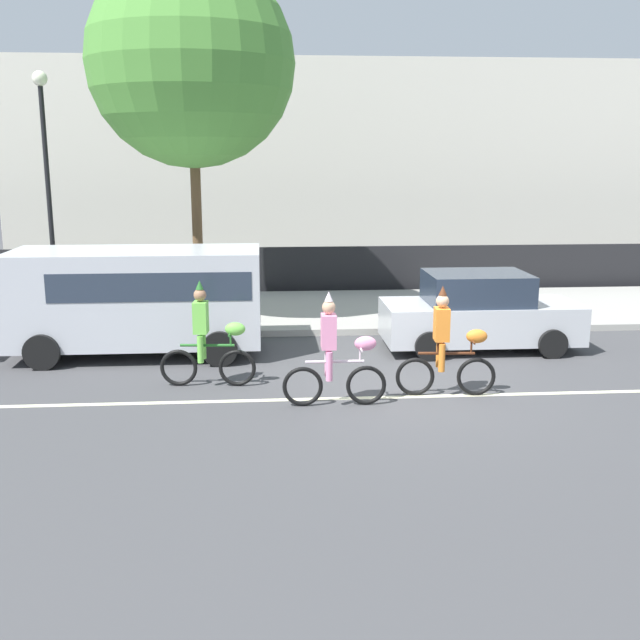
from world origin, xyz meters
The scene contains 13 objects.
ground_plane centered at (0.00, 0.00, 0.00)m, with size 80.00×80.00×0.00m, color #424244.
road_centre_line centered at (0.00, -0.50, 0.00)m, with size 36.00×0.14×0.01m, color beige.
sidewalk_curb centered at (0.00, 6.50, 0.07)m, with size 60.00×5.00×0.15m, color #9E9B93.
fence_line centered at (0.00, 9.40, 0.70)m, with size 40.00×0.08×1.40m, color black.
building_backdrop centered at (2.39, 18.00, 3.67)m, with size 28.00×8.00×7.35m, color beige.
parade_cyclist_lime centered at (-3.62, 0.40, 0.84)m, with size 1.72×0.50×1.92m.
parade_cyclist_pink centered at (-1.46, -0.83, 0.84)m, with size 1.72×0.50×1.92m.
parade_cyclist_orange centered at (0.49, -0.46, 0.84)m, with size 1.72×0.50×1.92m.
parked_van_silver centered at (-5.12, 2.70, 1.28)m, with size 5.00×2.22×2.18m.
parked_car_silver centered at (1.93, 2.63, 0.78)m, with size 4.10×1.92×1.64m.
street_lamp_post centered at (-7.85, 6.44, 3.99)m, with size 0.36×0.36×5.86m.
street_tree_near_lamp centered at (-4.17, 5.40, 6.09)m, with size 4.73×4.73×8.31m.
pedestrian_onlooker centered at (-6.24, 5.02, 1.01)m, with size 0.32×0.20×1.62m.
Camera 1 is at (-2.61, -12.58, 4.06)m, focal length 42.00 mm.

